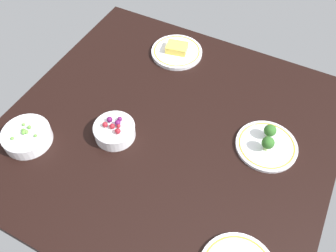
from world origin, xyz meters
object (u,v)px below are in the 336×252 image
object	(u,v)px
bowl_berries	(114,130)
bowl_peas	(27,136)
plate_broccoli	(267,144)
plate_cheese	(177,51)

from	to	relation	value
bowl_berries	bowl_peas	world-z (taller)	bowl_berries
plate_broccoli	plate_cheese	bearing A→B (deg)	-30.58
plate_broccoli	bowl_berries	world-z (taller)	plate_broccoli
plate_cheese	plate_broccoli	size ratio (longest dim) A/B	1.02
plate_broccoli	bowl_peas	xyz separation A→B (cm)	(72.47, 34.68, 1.10)
plate_cheese	plate_broccoli	distance (cm)	55.27
plate_cheese	bowl_berries	bearing A→B (deg)	90.04
plate_cheese	bowl_peas	size ratio (longest dim) A/B	1.29
plate_cheese	plate_broccoli	world-z (taller)	plate_broccoli
plate_cheese	bowl_berries	size ratio (longest dim) A/B	1.49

